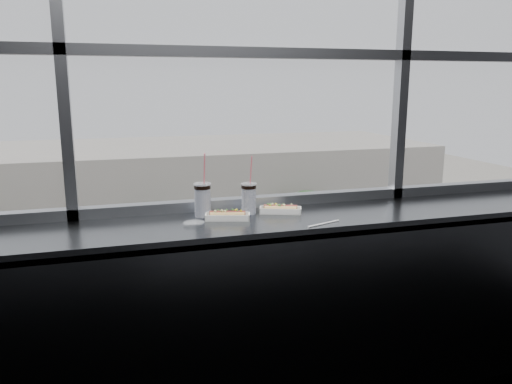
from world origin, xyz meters
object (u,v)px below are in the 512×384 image
object	(u,v)px
loose_straw	(324,224)
pedestrian_c	(216,266)
car_far_b	(152,295)
wrapper	(194,223)
tree_right	(307,217)
hotdog_tray_right	(280,209)
tree_center	(161,237)
hotdog_tray_left	(228,216)
pedestrian_a	(48,277)
soda_cup_left	(203,198)
soda_cup_right	(249,197)
car_near_e	(404,336)
pedestrian_b	(139,277)

from	to	relation	value
loose_straw	pedestrian_c	xyz separation A→B (m)	(5.18, 28.29, -11.03)
loose_straw	car_far_b	size ratio (longest dim) A/B	0.03
wrapper	tree_right	world-z (taller)	wrapper
wrapper	hotdog_tray_right	bearing A→B (deg)	11.58
loose_straw	car_far_b	xyz separation A→B (m)	(0.75, 24.49, -10.93)
tree_center	tree_right	distance (m)	10.00
hotdog_tray_left	pedestrian_a	size ratio (longest dim) A/B	0.11
soda_cup_left	soda_cup_right	xyz separation A→B (m)	(0.26, -0.01, -0.01)
wrapper	car_near_e	xyz separation A→B (m)	(12.51, 16.31, -11.01)
hotdog_tray_left	car_near_e	world-z (taller)	hotdog_tray_left
pedestrian_c	tree_right	bearing A→B (deg)	1.75
car_near_e	tree_right	distance (m)	12.32
hotdog_tray_left	tree_right	size ratio (longest dim) A/B	0.04
hotdog_tray_left	tree_right	xyz separation A→B (m)	(12.17, 28.26, -8.23)
pedestrian_b	pedestrian_a	world-z (taller)	pedestrian_a
pedestrian_c	hotdog_tray_right	bearing A→B (deg)	-100.77
car_far_b	tree_center	bearing A→B (deg)	-12.04
soda_cup_left	tree_right	size ratio (longest dim) A/B	0.06
soda_cup_right	car_far_b	xyz separation A→B (m)	(1.07, 24.15, -11.02)
loose_straw	pedestrian_b	size ratio (longest dim) A/B	0.10
hotdog_tray_right	soda_cup_left	size ratio (longest dim) A/B	0.69
soda_cup_right	pedestrian_b	distance (m)	29.51
pedestrian_c	pedestrian_b	world-z (taller)	pedestrian_b
hotdog_tray_right	soda_cup_right	xyz separation A→B (m)	(-0.17, 0.05, 0.07)
pedestrian_b	pedestrian_a	xyz separation A→B (m)	(-5.38, 1.54, 0.07)
tree_center	pedestrian_c	bearing A→B (deg)	-3.29
loose_straw	tree_right	bearing A→B (deg)	48.39
wrapper	pedestrian_c	world-z (taller)	wrapper
car_near_e	pedestrian_b	world-z (taller)	pedestrian_b
pedestrian_b	tree_center	bearing A→B (deg)	-62.15
soda_cup_right	car_far_b	distance (m)	26.57
hotdog_tray_right	car_far_b	size ratio (longest dim) A/B	0.04
soda_cup_left	car_near_e	size ratio (longest dim) A/B	0.06
soda_cup_right	pedestrian_a	distance (m)	31.30
soda_cup_right	soda_cup_left	bearing A→B (deg)	177.94
soda_cup_right	hotdog_tray_left	bearing A→B (deg)	-145.34
hotdog_tray_right	pedestrian_b	distance (m)	29.53
wrapper	car_near_e	distance (m)	23.32
pedestrian_c	tree_right	world-z (taller)	tree_right
pedestrian_b	soda_cup_left	bearing A→B (deg)	178.38
loose_straw	tree_center	size ratio (longest dim) A/B	0.04
wrapper	car_near_e	world-z (taller)	wrapper
hotdog_tray_right	car_far_b	bearing A→B (deg)	108.40
hotdog_tray_left	hotdog_tray_right	bearing A→B (deg)	25.61
soda_cup_left	car_far_b	bearing A→B (deg)	86.85
loose_straw	car_near_e	world-z (taller)	loose_straw
soda_cup_right	loose_straw	distance (m)	0.47
car_near_e	tree_right	world-z (taller)	tree_right
hotdog_tray_right	tree_center	distance (m)	29.61
hotdog_tray_left	soda_cup_right	size ratio (longest dim) A/B	0.76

